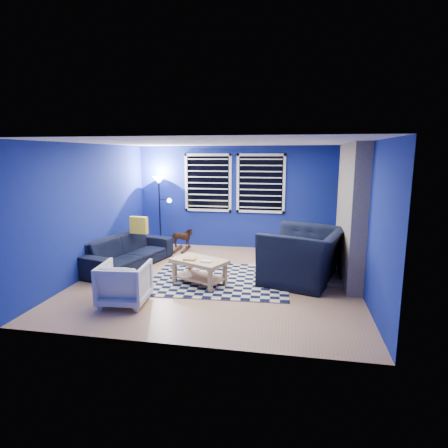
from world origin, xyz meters
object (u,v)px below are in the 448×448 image
object	(u,v)px
armchair_big	(303,256)
rocking_horse	(181,238)
coffee_table	(199,266)
floor_lamp	(160,190)
sofa	(127,252)
tv	(345,196)
armchair_bent	(124,283)
cabinet	(316,245)

from	to	relation	value
armchair_big	rocking_horse	distance (m)	3.31
rocking_horse	coffee_table	bearing A→B (deg)	-160.22
armchair_big	coffee_table	size ratio (longest dim) A/B	1.34
rocking_horse	floor_lamp	distance (m)	1.34
rocking_horse	floor_lamp	size ratio (longest dim) A/B	0.33
rocking_horse	sofa	bearing A→B (deg)	148.84
coffee_table	floor_lamp	world-z (taller)	floor_lamp
tv	floor_lamp	bearing A→B (deg)	176.77
rocking_horse	floor_lamp	bearing A→B (deg)	55.77
sofa	armchair_bent	bearing A→B (deg)	-141.35
tv	armchair_bent	world-z (taller)	tv
tv	armchair_bent	bearing A→B (deg)	-136.93
sofa	floor_lamp	distance (m)	2.14
armchair_big	rocking_horse	bearing A→B (deg)	-104.23
cabinet	tv	bearing A→B (deg)	-7.31
armchair_big	cabinet	bearing A→B (deg)	-173.71
sofa	coffee_table	size ratio (longest dim) A/B	1.98
armchair_bent	floor_lamp	xyz separation A→B (m)	(-0.73, 3.66, 1.10)
sofa	armchair_bent	distance (m)	2.00
sofa	coffee_table	bearing A→B (deg)	-98.77
tv	rocking_horse	bearing A→B (deg)	-178.17
armchair_bent	coffee_table	size ratio (longest dim) A/B	0.66
armchair_bent	coffee_table	bearing A→B (deg)	-135.96
sofa	armchair_big	distance (m)	3.57
tv	coffee_table	size ratio (longest dim) A/B	0.90
armchair_big	floor_lamp	size ratio (longest dim) A/B	0.85
sofa	cabinet	world-z (taller)	sofa
coffee_table	floor_lamp	size ratio (longest dim) A/B	0.63
floor_lamp	tv	bearing A→B (deg)	-3.23
armchair_big	cabinet	size ratio (longest dim) A/B	2.19
armchair_big	armchair_bent	size ratio (longest dim) A/B	2.04
sofa	floor_lamp	bearing A→B (deg)	11.99
tv	armchair_big	bearing A→B (deg)	-116.26
sofa	floor_lamp	world-z (taller)	floor_lamp
tv	floor_lamp	size ratio (longest dim) A/B	0.57
rocking_horse	cabinet	distance (m)	3.17
armchair_big	floor_lamp	bearing A→B (deg)	-103.91
tv	armchair_big	distance (m)	2.24
armchair_bent	sofa	bearing A→B (deg)	-71.23
armchair_big	floor_lamp	xyz separation A→B (m)	(-3.47, 2.08, 0.95)
rocking_horse	cabinet	bearing A→B (deg)	-93.21
tv	armchair_big	xyz separation A→B (m)	(-0.91, -1.83, -0.92)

